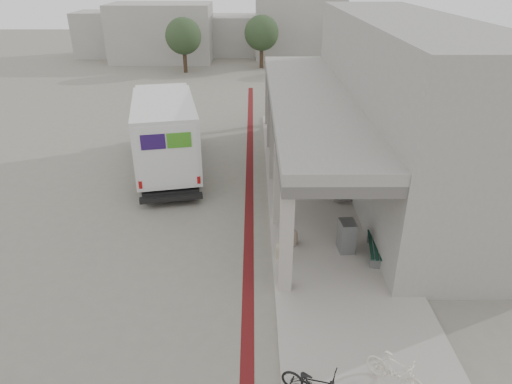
{
  "coord_description": "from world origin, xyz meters",
  "views": [
    {
      "loc": [
        1.16,
        -14.52,
        8.8
      ],
      "look_at": [
        1.26,
        -0.04,
        1.6
      ],
      "focal_mm": 32.0,
      "sensor_mm": 36.0,
      "label": 1
    }
  ],
  "objects_px": {
    "bicycle_black": "(314,383)",
    "fedex_truck": "(165,131)",
    "bicycle_cream": "(395,371)",
    "utility_cabinet": "(347,236)",
    "bench": "(375,247)"
  },
  "relations": [
    {
      "from": "bench",
      "to": "bicycle_black",
      "type": "distance_m",
      "value": 6.19
    },
    {
      "from": "fedex_truck",
      "to": "bicycle_cream",
      "type": "distance_m",
      "value": 14.88
    },
    {
      "from": "fedex_truck",
      "to": "bench",
      "type": "bearing_deg",
      "value": -54.38
    },
    {
      "from": "utility_cabinet",
      "to": "bicycle_black",
      "type": "distance_m",
      "value": 6.15
    },
    {
      "from": "utility_cabinet",
      "to": "bicycle_cream",
      "type": "relative_size",
      "value": 0.74
    },
    {
      "from": "fedex_truck",
      "to": "bench",
      "type": "distance_m",
      "value": 11.23
    },
    {
      "from": "utility_cabinet",
      "to": "bicycle_black",
      "type": "height_order",
      "value": "utility_cabinet"
    },
    {
      "from": "fedex_truck",
      "to": "bicycle_black",
      "type": "relative_size",
      "value": 5.62
    },
    {
      "from": "bench",
      "to": "utility_cabinet",
      "type": "height_order",
      "value": "utility_cabinet"
    },
    {
      "from": "utility_cabinet",
      "to": "bicycle_cream",
      "type": "xyz_separation_m",
      "value": [
        0.07,
        -5.6,
        -0.1
      ]
    },
    {
      "from": "bench",
      "to": "bicycle_cream",
      "type": "relative_size",
      "value": 1.26
    },
    {
      "from": "bicycle_black",
      "to": "fedex_truck",
      "type": "bearing_deg",
      "value": 46.98
    },
    {
      "from": "bicycle_black",
      "to": "bicycle_cream",
      "type": "height_order",
      "value": "bicycle_cream"
    },
    {
      "from": "bench",
      "to": "utility_cabinet",
      "type": "xyz_separation_m",
      "value": [
        -0.9,
        0.31,
        0.24
      ]
    },
    {
      "from": "bicycle_black",
      "to": "bicycle_cream",
      "type": "distance_m",
      "value": 1.9
    }
  ]
}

